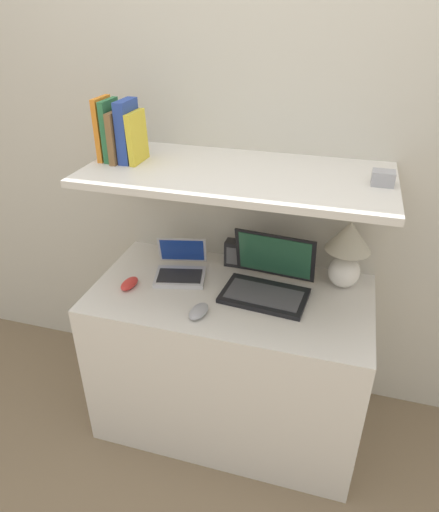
{
  "coord_description": "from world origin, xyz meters",
  "views": [
    {
      "loc": [
        0.41,
        -1.27,
        1.88
      ],
      "look_at": [
        -0.05,
        0.32,
        0.94
      ],
      "focal_mm": 32.0,
      "sensor_mm": 36.0,
      "label": 1
    }
  ],
  "objects_px": {
    "book_orange": "(104,129)",
    "shelf_gadget": "(383,178)",
    "laptop_small": "(181,268)",
    "computer_mouse": "(199,311)",
    "table_lamp": "(348,249)",
    "laptop_large": "(268,281)",
    "book_green": "(111,130)",
    "book_yellow": "(137,137)",
    "book_blue": "(128,131)",
    "book_brown": "(119,136)",
    "router_box": "(239,253)",
    "second_mouse": "(129,284)"
  },
  "relations": [
    {
      "from": "book_yellow",
      "to": "table_lamp",
      "type": "bearing_deg",
      "value": 7.82
    },
    {
      "from": "computer_mouse",
      "to": "router_box",
      "type": "distance_m",
      "value": 0.43
    },
    {
      "from": "book_brown",
      "to": "table_lamp",
      "type": "bearing_deg",
      "value": 7.18
    },
    {
      "from": "laptop_small",
      "to": "book_blue",
      "type": "relative_size",
      "value": 1.1
    },
    {
      "from": "book_brown",
      "to": "book_yellow",
      "type": "bearing_deg",
      "value": 0.0
    },
    {
      "from": "second_mouse",
      "to": "laptop_large",
      "type": "bearing_deg",
      "value": 12.39
    },
    {
      "from": "laptop_large",
      "to": "book_green",
      "type": "height_order",
      "value": "book_green"
    },
    {
      "from": "book_brown",
      "to": "book_orange",
      "type": "bearing_deg",
      "value": -180.0
    },
    {
      "from": "laptop_small",
      "to": "computer_mouse",
      "type": "xyz_separation_m",
      "value": [
        0.17,
        -0.26,
        -0.02
      ]
    },
    {
      "from": "book_green",
      "to": "book_yellow",
      "type": "relative_size",
      "value": 1.2
    },
    {
      "from": "table_lamp",
      "to": "shelf_gadget",
      "type": "distance_m",
      "value": 0.39
    },
    {
      "from": "table_lamp",
      "to": "book_green",
      "type": "bearing_deg",
      "value": -173.07
    },
    {
      "from": "book_yellow",
      "to": "shelf_gadget",
      "type": "distance_m",
      "value": 0.96
    },
    {
      "from": "table_lamp",
      "to": "book_yellow",
      "type": "distance_m",
      "value": 0.99
    },
    {
      "from": "book_orange",
      "to": "book_green",
      "type": "relative_size",
      "value": 1.03
    },
    {
      "from": "computer_mouse",
      "to": "shelf_gadget",
      "type": "relative_size",
      "value": 1.6
    },
    {
      "from": "book_blue",
      "to": "second_mouse",
      "type": "bearing_deg",
      "value": -84.75
    },
    {
      "from": "book_green",
      "to": "book_blue",
      "type": "bearing_deg",
      "value": 0.0
    },
    {
      "from": "second_mouse",
      "to": "book_brown",
      "type": "distance_m",
      "value": 0.63
    },
    {
      "from": "laptop_large",
      "to": "computer_mouse",
      "type": "distance_m",
      "value": 0.34
    },
    {
      "from": "shelf_gadget",
      "to": "book_yellow",
      "type": "bearing_deg",
      "value": 180.0
    },
    {
      "from": "book_brown",
      "to": "shelf_gadget",
      "type": "relative_size",
      "value": 2.55
    },
    {
      "from": "second_mouse",
      "to": "book_blue",
      "type": "distance_m",
      "value": 0.65
    },
    {
      "from": "book_orange",
      "to": "shelf_gadget",
      "type": "distance_m",
      "value": 1.1
    },
    {
      "from": "book_green",
      "to": "book_yellow",
      "type": "distance_m",
      "value": 0.12
    },
    {
      "from": "book_blue",
      "to": "book_yellow",
      "type": "relative_size",
      "value": 1.21
    },
    {
      "from": "computer_mouse",
      "to": "book_brown",
      "type": "height_order",
      "value": "book_brown"
    },
    {
      "from": "book_brown",
      "to": "computer_mouse",
      "type": "bearing_deg",
      "value": -32.37
    },
    {
      "from": "second_mouse",
      "to": "book_yellow",
      "type": "xyz_separation_m",
      "value": [
        0.02,
        0.15,
        0.61
      ]
    },
    {
      "from": "table_lamp",
      "to": "computer_mouse",
      "type": "height_order",
      "value": "table_lamp"
    },
    {
      "from": "table_lamp",
      "to": "book_blue",
      "type": "xyz_separation_m",
      "value": [
        -0.91,
        -0.12,
        0.46
      ]
    },
    {
      "from": "book_orange",
      "to": "shelf_gadget",
      "type": "height_order",
      "value": "book_orange"
    },
    {
      "from": "computer_mouse",
      "to": "book_blue",
      "type": "distance_m",
      "value": 0.77
    },
    {
      "from": "book_green",
      "to": "shelf_gadget",
      "type": "distance_m",
      "value": 1.07
    },
    {
      "from": "table_lamp",
      "to": "book_orange",
      "type": "distance_m",
      "value": 1.13
    },
    {
      "from": "laptop_small",
      "to": "shelf_gadget",
      "type": "relative_size",
      "value": 3.36
    },
    {
      "from": "computer_mouse",
      "to": "second_mouse",
      "type": "xyz_separation_m",
      "value": [
        -0.36,
        0.11,
        0.0
      ]
    },
    {
      "from": "book_yellow",
      "to": "laptop_small",
      "type": "bearing_deg",
      "value": 0.45
    },
    {
      "from": "laptop_small",
      "to": "book_yellow",
      "type": "height_order",
      "value": "book_yellow"
    },
    {
      "from": "computer_mouse",
      "to": "book_brown",
      "type": "relative_size",
      "value": 0.63
    },
    {
      "from": "computer_mouse",
      "to": "second_mouse",
      "type": "bearing_deg",
      "value": 163.15
    },
    {
      "from": "table_lamp",
      "to": "laptop_large",
      "type": "bearing_deg",
      "value": -155.12
    },
    {
      "from": "computer_mouse",
      "to": "book_yellow",
      "type": "distance_m",
      "value": 0.74
    },
    {
      "from": "laptop_small",
      "to": "computer_mouse",
      "type": "relative_size",
      "value": 2.1
    },
    {
      "from": "shelf_gadget",
      "to": "book_blue",
      "type": "bearing_deg",
      "value": 180.0
    },
    {
      "from": "shelf_gadget",
      "to": "book_brown",
      "type": "bearing_deg",
      "value": 180.0
    },
    {
      "from": "laptop_large",
      "to": "book_blue",
      "type": "xyz_separation_m",
      "value": [
        -0.6,
        0.02,
        0.59
      ]
    },
    {
      "from": "laptop_small",
      "to": "book_brown",
      "type": "height_order",
      "value": "book_brown"
    },
    {
      "from": "router_box",
      "to": "book_orange",
      "type": "xyz_separation_m",
      "value": [
        -0.54,
        -0.16,
        0.58
      ]
    },
    {
      "from": "second_mouse",
      "to": "shelf_gadget",
      "type": "height_order",
      "value": "shelf_gadget"
    }
  ]
}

